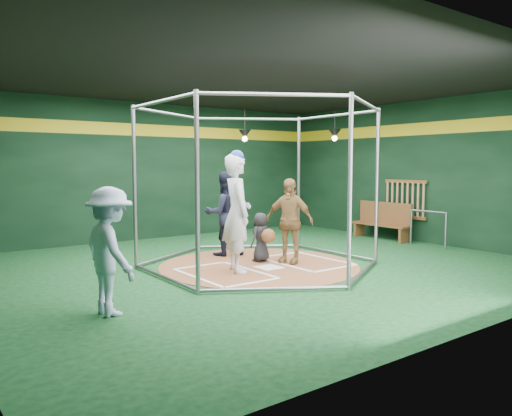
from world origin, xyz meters
TOP-DOWN VIEW (x-y plane):
  - room_shell at (0.00, 0.01)m, footprint 10.10×9.10m
  - clay_disc at (0.00, 0.00)m, footprint 3.80×3.80m
  - home_plate at (0.00, -0.30)m, footprint 0.43×0.43m
  - batter_box_left at (-0.95, -0.25)m, footprint 1.17×1.77m
  - batter_box_right at (0.95, -0.25)m, footprint 1.17×1.77m
  - batting_cage at (-0.00, -0.00)m, footprint 4.05×4.67m
  - bat_rack at (4.93, 0.40)m, footprint 0.07×1.25m
  - pendant_lamp_near at (2.20, 3.60)m, footprint 0.34×0.34m
  - pendant_lamp_far at (4.00, 2.00)m, footprint 0.34×0.34m
  - batter_figure at (-0.65, -0.21)m, footprint 0.72×0.88m
  - visitor_leopard at (0.61, -0.16)m, footprint 0.82×1.04m
  - catcher_figure at (0.25, 0.25)m, footprint 0.53×0.60m
  - umpire at (0.05, 1.29)m, footprint 1.00×0.86m
  - bystander_blue at (-3.39, -1.35)m, footprint 0.69×1.11m
  - dugout_bench at (4.62, 0.84)m, footprint 0.38×1.64m
  - steel_railing at (4.55, -0.55)m, footprint 0.05×0.99m

SIDE VIEW (x-z plane):
  - clay_disc at x=0.00m, z-range 0.00..0.01m
  - batter_box_left at x=-0.95m, z-range 0.01..0.02m
  - batter_box_right at x=0.95m, z-range 0.01..0.02m
  - home_plate at x=0.00m, z-range 0.01..0.02m
  - dugout_bench at x=4.62m, z-range 0.01..0.97m
  - catcher_figure at x=0.25m, z-range 0.02..0.99m
  - steel_railing at x=4.55m, z-range 0.14..0.99m
  - bystander_blue at x=-3.39m, z-range 0.00..1.65m
  - visitor_leopard at x=0.61m, z-range 0.01..1.66m
  - umpire at x=0.05m, z-range 0.01..1.78m
  - bat_rack at x=4.93m, z-range 0.56..1.54m
  - batter_figure at x=-0.65m, z-range 0.00..2.17m
  - batting_cage at x=0.00m, z-range 0.00..3.00m
  - room_shell at x=0.00m, z-range -0.01..3.52m
  - pendant_lamp_near at x=2.20m, z-range 2.29..3.19m
  - pendant_lamp_far at x=4.00m, z-range 2.29..3.19m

